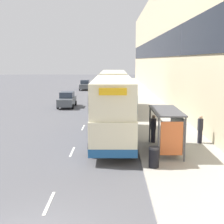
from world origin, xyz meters
name	(u,v)px	position (x,y,z in m)	size (l,w,h in m)	color
pavement	(140,96)	(6.50, 38.50, 0.07)	(5.00, 93.00, 0.14)	#A39E93
terrace_facade	(167,41)	(10.49, 38.50, 8.21)	(3.10, 93.00, 16.44)	#C6B793
lane_mark_0	(49,203)	(0.00, 2.59, 0.01)	(0.12, 2.00, 0.01)	silver
lane_mark_1	(72,152)	(0.00, 9.45, 0.01)	(0.12, 2.00, 0.01)	silver
lane_mark_2	(83,128)	(0.00, 16.31, 0.01)	(0.12, 2.00, 0.01)	silver
lane_mark_3	(89,113)	(0.00, 23.17, 0.01)	(0.12, 2.00, 0.01)	silver
lane_mark_4	(94,104)	(0.00, 30.03, 0.01)	(0.12, 2.00, 0.01)	silver
bus_shelter	(170,123)	(5.77, 8.92, 1.88)	(1.60, 4.20, 2.48)	#4C4C51
double_decker_bus_near	(113,108)	(2.47, 11.95, 2.28)	(2.85, 10.55, 4.30)	beige
double_decker_bus_ahead	(113,90)	(2.50, 24.44, 2.29)	(2.85, 11.29, 4.30)	beige
car_0	(85,85)	(-2.84, 49.31, 0.90)	(1.91, 4.31, 1.83)	#4C5156
car_1	(67,100)	(-2.98, 27.63, 0.89)	(1.91, 4.46, 1.82)	#4C5156
car_2	(114,90)	(2.54, 40.48, 0.84)	(1.99, 4.34, 1.69)	#B7B799
pedestrian_at_shelter	(153,128)	(5.13, 11.21, 1.07)	(0.36, 0.36, 1.83)	#23232D
pedestrian_1	(200,129)	(8.16, 11.07, 1.08)	(0.36, 0.36, 1.83)	#23232D
litter_bin	(154,157)	(4.55, 6.35, 0.67)	(0.55, 0.55, 1.05)	black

